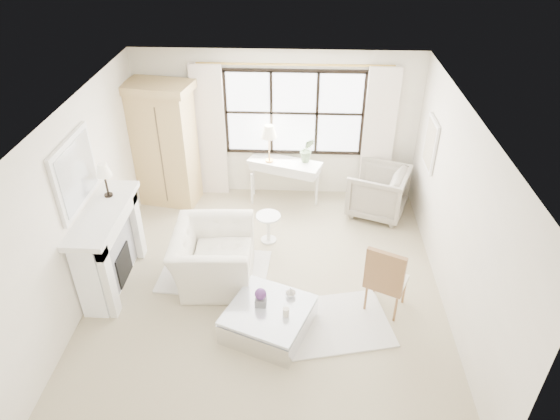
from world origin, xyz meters
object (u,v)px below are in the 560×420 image
(club_armchair, at_px, (213,256))
(coffee_table, at_px, (269,320))
(armoire, at_px, (165,144))
(console_table, at_px, (285,181))

(club_armchair, height_order, coffee_table, club_armchair)
(armoire, xyz_separation_m, coffee_table, (2.03, -3.18, -0.96))
(console_table, xyz_separation_m, club_armchair, (-0.95, -2.28, 0.01))
(armoire, relative_size, coffee_table, 1.73)
(armoire, xyz_separation_m, console_table, (2.10, 0.10, -0.74))
(armoire, relative_size, club_armchair, 1.76)
(armoire, relative_size, console_table, 1.63)
(armoire, height_order, console_table, armoire)
(console_table, relative_size, club_armchair, 1.08)
(armoire, bearing_deg, club_armchair, -51.94)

